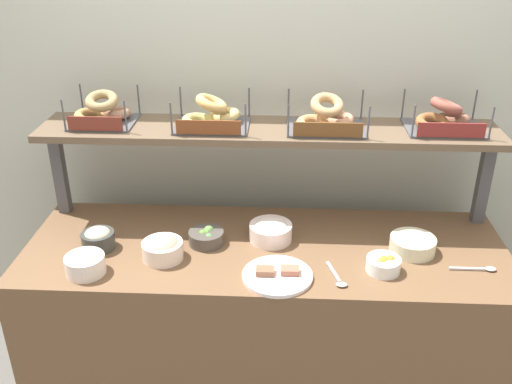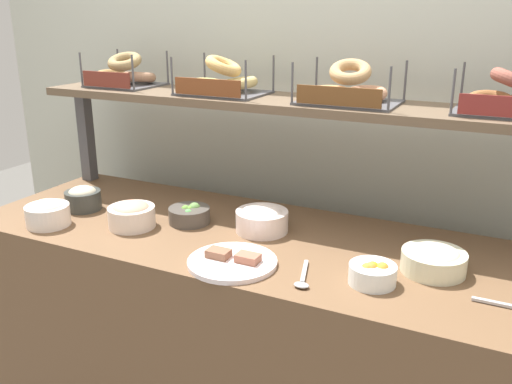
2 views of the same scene
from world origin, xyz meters
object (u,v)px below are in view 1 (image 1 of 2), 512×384
(bowl_potato_salad, at_px, (413,243))
(bagel_basket_cinnamon_raisin, at_px, (444,119))
(bowl_cream_cheese, at_px, (271,230))
(bowl_tuna_salad, at_px, (98,238))
(bagel_basket_sesame, at_px, (326,119))
(bowl_lox_spread, at_px, (163,248))
(bowl_scallion_spread, at_px, (85,263))
(bagel_basket_plain, at_px, (211,116))
(serving_plate_white, at_px, (277,275))
(bowl_fruit_salad, at_px, (384,264))
(serving_spoon_by_edge, at_px, (338,279))
(bowl_veggie_mix, at_px, (206,237))
(bagel_basket_everything, at_px, (103,113))
(serving_spoon_near_plate, at_px, (480,269))

(bowl_potato_salad, distance_m, bagel_basket_cinnamon_raisin, 0.54)
(bowl_cream_cheese, distance_m, bowl_tuna_salad, 0.72)
(bagel_basket_sesame, bearing_deg, bowl_tuna_salad, -161.65)
(bowl_lox_spread, distance_m, bowl_scallion_spread, 0.30)
(bowl_lox_spread, xyz_separation_m, bagel_basket_sesame, (0.65, 0.37, 0.43))
(bowl_cream_cheese, distance_m, bowl_lox_spread, 0.46)
(bagel_basket_plain, distance_m, bagel_basket_cinnamon_raisin, 0.98)
(serving_plate_white, bearing_deg, bowl_tuna_salad, 166.86)
(bowl_fruit_salad, xyz_separation_m, bagel_basket_cinnamon_raisin, (0.27, 0.44, 0.45))
(bowl_cream_cheese, relative_size, bowl_fruit_salad, 1.36)
(serving_spoon_by_edge, bearing_deg, bowl_veggie_mix, 155.43)
(bowl_cream_cheese, distance_m, bagel_basket_plain, 0.55)
(serving_spoon_by_edge, distance_m, bagel_basket_sesame, 0.68)
(serving_spoon_by_edge, bearing_deg, bagel_basket_everything, 152.83)
(bowl_fruit_salad, relative_size, bagel_basket_sesame, 0.40)
(bowl_veggie_mix, relative_size, bowl_scallion_spread, 0.97)
(bowl_fruit_salad, xyz_separation_m, bagel_basket_sesame, (-0.22, 0.42, 0.44))
(serving_spoon_by_edge, bearing_deg, bowl_lox_spread, 170.30)
(bowl_tuna_salad, xyz_separation_m, bagel_basket_everything, (-0.03, 0.33, 0.43))
(bowl_lox_spread, distance_m, serving_spoon_by_edge, 0.71)
(bagel_basket_everything, bearing_deg, bowl_veggie_mix, -29.97)
(bowl_veggie_mix, relative_size, bagel_basket_plain, 0.47)
(bowl_tuna_salad, height_order, bowl_fruit_salad, bowl_tuna_salad)
(serving_plate_white, height_order, bagel_basket_cinnamon_raisin, bagel_basket_cinnamon_raisin)
(serving_spoon_near_plate, bearing_deg, bagel_basket_cinnamon_raisin, 104.43)
(bagel_basket_everything, bearing_deg, serving_spoon_by_edge, -27.17)
(bowl_potato_salad, height_order, bagel_basket_everything, bagel_basket_everything)
(bowl_cream_cheese, height_order, bagel_basket_cinnamon_raisin, bagel_basket_cinnamon_raisin)
(bowl_scallion_spread, distance_m, bagel_basket_everything, 0.67)
(bowl_tuna_salad, relative_size, serving_spoon_by_edge, 0.79)
(bowl_scallion_spread, xyz_separation_m, serving_plate_white, (0.74, 0.01, -0.04))
(bowl_cream_cheese, xyz_separation_m, bowl_lox_spread, (-0.43, -0.17, -0.00))
(serving_plate_white, relative_size, bagel_basket_cinnamon_raisin, 0.85)
(bowl_potato_salad, relative_size, bagel_basket_cinnamon_raisin, 0.59)
(bowl_potato_salad, distance_m, bagel_basket_everything, 1.43)
(bowl_cream_cheese, xyz_separation_m, bowl_fruit_salad, (0.45, -0.21, -0.01))
(bowl_veggie_mix, distance_m, serving_spoon_near_plate, 1.11)
(bowl_potato_salad, relative_size, bagel_basket_everything, 0.67)
(bowl_potato_salad, relative_size, bowl_scallion_spread, 1.22)
(bowl_scallion_spread, distance_m, bagel_basket_sesame, 1.14)
(serving_plate_white, height_order, bagel_basket_everything, bagel_basket_everything)
(serving_spoon_near_plate, bearing_deg, bowl_tuna_salad, 176.83)
(bowl_potato_salad, height_order, serving_spoon_near_plate, bowl_potato_salad)
(serving_spoon_near_plate, height_order, bagel_basket_everything, bagel_basket_everything)
(bowl_potato_salad, distance_m, bowl_scallion_spread, 1.31)
(bowl_cream_cheese, bearing_deg, bowl_lox_spread, -158.94)
(bowl_lox_spread, xyz_separation_m, bagel_basket_cinnamon_raisin, (1.15, 0.39, 0.43))
(bowl_tuna_salad, xyz_separation_m, bowl_scallion_spread, (0.00, -0.18, 0.00))
(bowl_scallion_spread, xyz_separation_m, serving_spoon_by_edge, (0.97, 0.00, -0.04))
(bowl_tuna_salad, relative_size, bagel_basket_cinnamon_raisin, 0.43)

